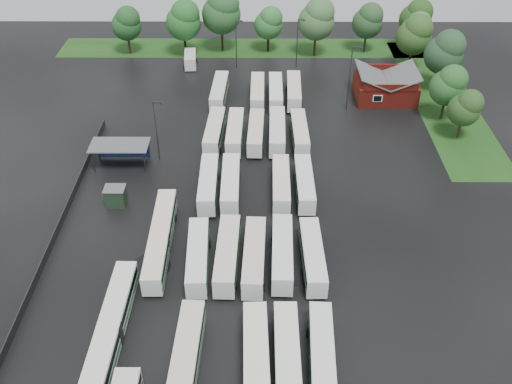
{
  "coord_description": "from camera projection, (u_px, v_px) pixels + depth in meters",
  "views": [
    {
      "loc": [
        2.28,
        -46.2,
        45.72
      ],
      "look_at": [
        2.0,
        12.0,
        2.5
      ],
      "focal_mm": 40.0,
      "sensor_mm": 36.0,
      "label": 1
    }
  ],
  "objects": [
    {
      "name": "puddle_2",
      "position": [
        151.0,
        267.0,
        65.13
      ],
      "size": [
        4.61,
        4.61,
        0.01
      ],
      "primitive_type": "cylinder",
      "color": "black",
      "rests_on": "ground"
    },
    {
      "name": "bus_r2c0",
      "position": [
        198.0,
        256.0,
        64.15
      ],
      "size": [
        2.82,
        10.92,
        3.01
      ],
      "rotation": [
        0.0,
        0.0,
        0.05
      ],
      "color": "silver",
      "rests_on": "ground"
    },
    {
      "name": "grass_strip_north",
      "position": [
        257.0,
        48.0,
        116.37
      ],
      "size": [
        80.0,
        10.0,
        0.01
      ],
      "primitive_type": "cube",
      "color": "#194211",
      "rests_on": "ground"
    },
    {
      "name": "tree_east_0",
      "position": [
        466.0,
        107.0,
        84.79
      ],
      "size": [
        4.99,
        4.96,
        8.22
      ],
      "color": "#34291C",
      "rests_on": "ground"
    },
    {
      "name": "brick_building",
      "position": [
        385.0,
        88.0,
        97.48
      ],
      "size": [
        10.07,
        8.6,
        5.39
      ],
      "color": "maroon",
      "rests_on": "ground"
    },
    {
      "name": "tree_north_3",
      "position": [
        269.0,
        23.0,
        111.37
      ],
      "size": [
        5.58,
        5.58,
        9.23
      ],
      "color": "black",
      "rests_on": "ground"
    },
    {
      "name": "tree_north_5",
      "position": [
        368.0,
        20.0,
        111.07
      ],
      "size": [
        5.99,
        5.99,
        9.92
      ],
      "color": "#30241A",
      "rests_on": "ground"
    },
    {
      "name": "artic_bus_west_c",
      "position": [
        112.0,
        327.0,
        56.05
      ],
      "size": [
        2.52,
        16.05,
        2.97
      ],
      "rotation": [
        0.0,
        0.0,
        -0.02
      ],
      "color": "silver",
      "rests_on": "ground"
    },
    {
      "name": "grass_strip_east",
      "position": [
        442.0,
        98.0,
        98.58
      ],
      "size": [
        10.0,
        50.0,
        0.01
      ],
      "primitive_type": "cube",
      "color": "#194211",
      "rests_on": "ground"
    },
    {
      "name": "tree_north_1",
      "position": [
        184.0,
        20.0,
        109.11
      ],
      "size": [
        6.76,
        6.76,
        11.2
      ],
      "color": "black",
      "rests_on": "ground"
    },
    {
      "name": "bus_r4c0",
      "position": [
        215.0,
        131.0,
        86.31
      ],
      "size": [
        2.88,
        11.07,
        3.05
      ],
      "rotation": [
        0.0,
        0.0,
        -0.05
      ],
      "color": "silver",
      "rests_on": "ground"
    },
    {
      "name": "bus_r2c1",
      "position": [
        227.0,
        254.0,
        64.29
      ],
      "size": [
        2.71,
        11.28,
        3.12
      ],
      "rotation": [
        0.0,
        0.0,
        -0.03
      ],
      "color": "silver",
      "rests_on": "ground"
    },
    {
      "name": "tree_east_2",
      "position": [
        446.0,
        52.0,
        96.99
      ],
      "size": [
        6.66,
        6.66,
        11.04
      ],
      "color": "black",
      "rests_on": "ground"
    },
    {
      "name": "bus_r4c1",
      "position": [
        235.0,
        132.0,
        86.17
      ],
      "size": [
        2.57,
        10.94,
        3.03
      ],
      "rotation": [
        0.0,
        0.0,
        -0.02
      ],
      "color": "silver",
      "rests_on": "ground"
    },
    {
      "name": "puddle_3",
      "position": [
        294.0,
        277.0,
        63.85
      ],
      "size": [
        3.0,
        3.0,
        0.01
      ],
      "primitive_type": "cylinder",
      "color": "black",
      "rests_on": "ground"
    },
    {
      "name": "bus_r3c0",
      "position": [
        208.0,
        184.0,
        75.37
      ],
      "size": [
        2.49,
        10.99,
        3.05
      ],
      "rotation": [
        0.0,
        0.0,
        0.01
      ],
      "color": "silver",
      "rests_on": "ground"
    },
    {
      "name": "bus_r1c0",
      "position": [
        187.0,
        353.0,
        53.52
      ],
      "size": [
        2.69,
        11.01,
        3.05
      ],
      "rotation": [
        0.0,
        0.0,
        -0.03
      ],
      "color": "silver",
      "rests_on": "ground"
    },
    {
      "name": "bus_r4c4",
      "position": [
        300.0,
        132.0,
        86.09
      ],
      "size": [
        2.45,
        10.67,
        2.96
      ],
      "rotation": [
        0.0,
        0.0,
        0.02
      ],
      "color": "silver",
      "rests_on": "ground"
    },
    {
      "name": "west_fence",
      "position": [
        61.0,
        223.0,
        70.5
      ],
      "size": [
        0.1,
        50.0,
        1.2
      ],
      "primitive_type": "cube",
      "color": "#2D2D30",
      "rests_on": "ground"
    },
    {
      "name": "tree_east_4",
      "position": [
        417.0,
        25.0,
        110.72
      ],
      "size": [
        5.38,
        5.38,
        8.9
      ],
      "color": "#332318",
      "rests_on": "ground"
    },
    {
      "name": "minibus",
      "position": [
        190.0,
        59.0,
        108.49
      ],
      "size": [
        2.6,
        5.9,
        2.51
      ],
      "rotation": [
        0.0,
        0.0,
        0.08
      ],
      "color": "silver",
      "rests_on": "ground"
    },
    {
      "name": "bus_r3c3",
      "position": [
        281.0,
        184.0,
        75.41
      ],
      "size": [
        2.43,
        10.72,
        2.97
      ],
      "rotation": [
        0.0,
        0.0,
        -0.01
      ],
      "color": "silver",
      "rests_on": "ground"
    },
    {
      "name": "tree_north_4",
      "position": [
        317.0,
        19.0,
        108.73
      ],
      "size": [
        7.03,
        7.03,
        11.65
      ],
      "color": "#342313",
      "rests_on": "ground"
    },
    {
      "name": "lamp_post_back_e",
      "position": [
        298.0,
        39.0,
        106.17
      ],
      "size": [
        1.4,
        0.27,
        9.12
      ],
      "color": "#2D2D30",
      "rests_on": "ground"
    },
    {
      "name": "tree_north_6",
      "position": [
        417.0,
        17.0,
        111.53
      ],
      "size": [
        6.31,
        6.31,
        10.45
      ],
      "color": "black",
      "rests_on": "ground"
    },
    {
      "name": "tree_north_2",
      "position": [
        222.0,
        11.0,
        110.4
      ],
      "size": [
        7.59,
        7.59,
        12.58
      ],
      "color": "black",
      "rests_on": "ground"
    },
    {
      "name": "lamp_post_ne",
      "position": [
        351.0,
        74.0,
        91.62
      ],
      "size": [
        1.69,
        0.33,
        10.94
      ],
      "color": "#2D2D30",
      "rests_on": "ground"
    },
    {
      "name": "wash_shed",
      "position": [
        120.0,
        147.0,
        80.32
      ],
      "size": [
        8.2,
        4.2,
        3.58
      ],
      "color": "#2D2D30",
      "rests_on": "ground"
    },
    {
      "name": "bus_r2c3",
      "position": [
        282.0,
        253.0,
        64.53
      ],
      "size": [
        2.67,
        11.07,
        3.06
      ],
      "rotation": [
        0.0,
        0.0,
        -0.03
      ],
      "color": "silver",
      "rests_on": "ground"
    },
    {
      "name": "ground",
      "position": [
        238.0,
        273.0,
        64.35
      ],
      "size": [
        160.0,
        160.0,
        0.0
      ],
      "primitive_type": "plane",
      "color": "black",
      "rests_on": "ground"
    },
    {
      "name": "bus_r4c2",
      "position": [
        256.0,
        132.0,
        86.13
      ],
      "size": [
        2.63,
        10.67,
        2.95
      ],
      "rotation": [
        0.0,
        0.0,
        -0.04
      ],
      "color": "silver",
      "rests_on": "ground"
    },
    {
      "name": "bus_r1c4",
      "position": [
        322.0,
        353.0,
        53.59
      ],
      "size": [
        2.75,
        10.67,
        2.94
      ],
      "rotation": [
        0.0,
        0.0,
        -0.05
      ],
      "color": "silver",
      "rests_on": "ground"
    },
    {
      "name": "bus_r1c3",
      "position": [
        287.0,
        355.0,
        53.3
      ],
      "size": [
        2.38,
        11.04,
        3.07
      ],
      "rotation": [
        0.0,
        0.0,
        -0.0
      ],
      "color": "silver",
      "rests_on": "ground"
    },
    {
      "name": "tree_east_1",
      "position": [
        449.0,
        85.0,
        89.08
      ],
      "size": [
        5.7,
        5.7,
        9.44
      ],
      "color": "#2C2216",
      "rests_on": "ground"
    },
    {
      "name": "lamp_post_nw",
      "position": [
        157.0,
        127.0,
        79.92
      ],
      "size": [
        1.44,
        0.28,
        9.34
      ],
      "color": "#2D2D30",
      "rests_on": "ground"
    },
    {
      "name": "bus_r5c0",
      "position": [
        219.0,
        91.0,
        96.93
      ],
      "size": [
        2.81,
        11.11,
        3.07
      ],
      "rotation": [
        0.0,
        0.0,
        -0.04
      ],
      "color": "silver",
      "rests_on": "ground"
    },
    {
      "name": "bus_r2c4",
      "position": [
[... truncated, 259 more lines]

